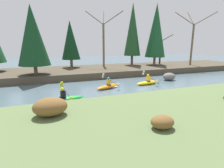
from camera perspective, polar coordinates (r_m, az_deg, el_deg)
ground_plane at (r=15.11m, az=11.96°, el=-1.85°), size 90.00×90.00×0.00m
riverbank_near at (r=10.30m, az=32.83°, el=-8.15°), size 44.00×7.29×0.83m
riverbank_far at (r=23.65m, az=-0.88°, el=4.56°), size 44.00×8.16×0.74m
conifer_tree_mid_left at (r=19.35m, az=-24.56°, el=14.20°), size 3.09×3.09×6.79m
conifer_tree_centre at (r=24.04m, az=-13.43°, el=13.70°), size 2.42×2.42×6.02m
conifer_tree_mid_right at (r=26.53m, az=6.75°, el=17.14°), size 2.43×2.43×8.77m
conifer_tree_right at (r=27.21m, az=14.16°, el=16.49°), size 2.94×2.94×8.73m
bare_tree_upstream at (r=24.58m, az=-2.76°, el=14.19°), size 4.21×4.16×7.70m
bare_tree_mid_upstream at (r=28.65m, az=15.48°, el=10.84°), size 2.70×2.66×4.81m
bare_tree_mid_downstream at (r=28.83m, az=24.74°, el=13.03°), size 4.31×4.26×7.89m
shrub_clump_nearest at (r=7.76m, az=-19.53°, el=-6.99°), size 1.40×1.17×0.76m
shrub_clump_second at (r=6.56m, az=16.10°, el=-11.78°), size 0.86×0.72×0.47m
kayaker_lead at (r=17.10m, az=11.80°, el=0.62°), size 2.80×2.07×1.20m
kayaker_middle at (r=15.31m, az=-0.71°, el=-0.61°), size 2.72×1.97×1.20m
kayaker_trailing at (r=12.04m, az=-15.38°, el=-4.69°), size 2.79×2.06×1.20m
boulder_midstream at (r=19.68m, az=18.14°, el=2.34°), size 1.41×1.10×0.79m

